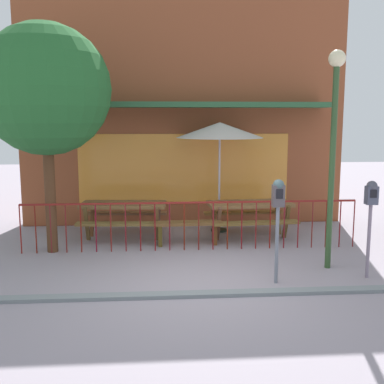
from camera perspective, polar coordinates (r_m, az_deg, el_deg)
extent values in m
plane|color=gray|center=(7.44, 1.06, -11.21)|extent=(40.00, 40.00, 0.00)
cube|color=#602514|center=(11.80, -0.99, -3.60)|extent=(7.79, 0.54, 0.01)
cube|color=brown|center=(11.52, -1.03, 10.73)|extent=(7.79, 0.50, 5.85)
cube|color=orange|center=(11.32, -0.94, 2.79)|extent=(5.06, 0.02, 1.70)
cube|color=#2A5935|center=(10.85, -0.83, 10.58)|extent=(6.62, 0.84, 0.12)
cube|color=maroon|center=(9.07, -0.06, -1.30)|extent=(6.54, 0.04, 0.04)
cylinder|color=maroon|center=(9.51, -20.18, -4.30)|extent=(0.02, 0.02, 0.95)
cylinder|color=maroon|center=(9.44, -18.51, -4.31)|extent=(0.02, 0.02, 0.95)
cylinder|color=maroon|center=(9.37, -16.82, -4.32)|extent=(0.02, 0.02, 0.95)
cylinder|color=maroon|center=(9.31, -15.11, -4.33)|extent=(0.02, 0.02, 0.95)
cylinder|color=maroon|center=(9.26, -13.38, -4.33)|extent=(0.02, 0.02, 0.95)
cylinder|color=maroon|center=(9.22, -11.63, -4.33)|extent=(0.02, 0.02, 0.95)
cylinder|color=maroon|center=(9.19, -9.86, -4.32)|extent=(0.02, 0.02, 0.95)
cylinder|color=maroon|center=(9.17, -8.09, -4.31)|extent=(0.02, 0.02, 0.95)
cylinder|color=maroon|center=(9.15, -6.31, -4.30)|extent=(0.02, 0.02, 0.95)
cylinder|color=maroon|center=(9.14, -4.52, -4.28)|extent=(0.02, 0.02, 0.95)
cylinder|color=maroon|center=(9.15, -2.74, -4.26)|extent=(0.02, 0.02, 0.95)
cylinder|color=maroon|center=(9.16, -0.95, -4.23)|extent=(0.02, 0.02, 0.95)
cylinder|color=maroon|center=(9.18, 0.82, -4.20)|extent=(0.02, 0.02, 0.95)
cylinder|color=maroon|center=(9.21, 2.59, -4.17)|extent=(0.02, 0.02, 0.95)
cylinder|color=maroon|center=(9.25, 4.34, -4.13)|extent=(0.02, 0.02, 0.95)
cylinder|color=maroon|center=(9.29, 6.08, -4.09)|extent=(0.02, 0.02, 0.95)
cylinder|color=maroon|center=(9.35, 7.80, -4.05)|extent=(0.02, 0.02, 0.95)
cylinder|color=maroon|center=(9.41, 9.50, -4.00)|extent=(0.02, 0.02, 0.95)
cylinder|color=maroon|center=(9.48, 11.17, -3.95)|extent=(0.02, 0.02, 0.95)
cylinder|color=maroon|center=(9.56, 12.82, -3.90)|extent=(0.02, 0.02, 0.95)
cylinder|color=maroon|center=(9.65, 14.44, -3.84)|extent=(0.02, 0.02, 0.95)
cylinder|color=maroon|center=(9.74, 16.03, -3.79)|extent=(0.02, 0.02, 0.95)
cylinder|color=maroon|center=(9.84, 17.58, -3.73)|extent=(0.02, 0.02, 0.95)
cylinder|color=maroon|center=(9.95, 19.11, -3.67)|extent=(0.02, 0.02, 0.95)
cube|color=brown|center=(10.13, -8.35, -1.52)|extent=(1.85, 0.88, 0.07)
cube|color=brown|center=(9.66, -8.75, -3.86)|extent=(1.81, 0.38, 0.05)
cube|color=brown|center=(10.72, -7.92, -2.56)|extent=(1.81, 0.38, 0.05)
cube|color=brown|center=(10.06, -12.70, -3.87)|extent=(0.09, 0.35, 0.78)
cube|color=brown|center=(10.60, -12.06, -3.20)|extent=(0.09, 0.35, 0.78)
cube|color=brown|center=(9.86, -4.26, -3.93)|extent=(0.09, 0.35, 0.78)
cube|color=brown|center=(10.40, -4.06, -3.25)|extent=(0.09, 0.35, 0.78)
cube|color=brown|center=(10.19, 7.04, -1.43)|extent=(1.85, 0.87, 0.07)
cube|color=brown|center=(9.73, 7.84, -3.74)|extent=(1.81, 0.38, 0.05)
cube|color=brown|center=(10.77, 6.25, -2.48)|extent=(1.81, 0.38, 0.05)
cube|color=brown|center=(9.83, 3.25, -3.96)|extent=(0.09, 0.35, 0.78)
cube|color=brown|center=(10.37, 2.65, -3.28)|extent=(0.09, 0.35, 0.78)
cube|color=brown|center=(10.22, 11.41, -3.63)|extent=(0.09, 0.35, 0.78)
cube|color=brown|center=(10.73, 10.43, -2.99)|extent=(0.09, 0.35, 0.78)
cylinder|color=black|center=(10.81, 3.29, -4.65)|extent=(0.36, 0.36, 0.05)
cylinder|color=#B5ADBC|center=(10.60, 3.35, 1.63)|extent=(0.04, 0.04, 2.43)
cone|color=beige|center=(10.51, 3.40, 7.56)|extent=(1.95, 1.95, 0.34)
cube|color=brown|center=(9.57, -0.55, -3.81)|extent=(1.41, 0.37, 0.06)
cube|color=#4C3E17|center=(9.59, -3.90, -5.19)|extent=(0.08, 0.29, 0.45)
cube|color=#5B3317|center=(9.70, 2.76, -5.02)|extent=(0.08, 0.29, 0.45)
cylinder|color=slate|center=(8.10, 20.72, -5.63)|extent=(0.06, 0.06, 1.21)
cube|color=#42465A|center=(7.95, 21.02, -0.37)|extent=(0.18, 0.14, 0.29)
sphere|color=#424350|center=(7.93, 21.08, 0.67)|extent=(0.17, 0.17, 0.17)
cube|color=black|center=(7.88, 21.26, -0.21)|extent=(0.11, 0.01, 0.13)
cylinder|color=slate|center=(7.45, 10.30, -6.39)|extent=(0.06, 0.06, 1.22)
cube|color=#494247|center=(7.28, 10.47, -0.45)|extent=(0.18, 0.14, 0.34)
sphere|color=#3E5458|center=(7.25, 10.50, 0.86)|extent=(0.17, 0.17, 0.17)
cube|color=black|center=(7.20, 10.62, -0.23)|extent=(0.11, 0.01, 0.15)
cylinder|color=#4F301C|center=(9.32, -16.91, 0.22)|extent=(0.20, 0.20, 2.42)
sphere|color=#245F2B|center=(9.24, -17.45, 11.83)|extent=(2.44, 2.44, 2.44)
cylinder|color=#2D4B27|center=(8.22, 16.67, 2.56)|extent=(0.10, 0.10, 3.40)
sphere|color=beige|center=(8.23, 17.26, 15.27)|extent=(0.28, 0.28, 0.28)
cube|color=gray|center=(7.00, 1.43, -12.54)|extent=(10.90, 0.20, 0.11)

